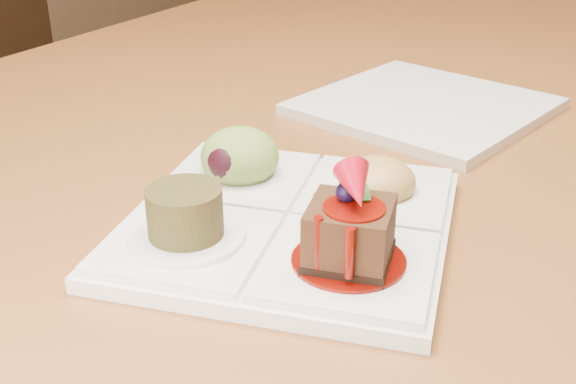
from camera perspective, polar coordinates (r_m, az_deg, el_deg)
The scene contains 4 objects.
dining_table at distance 1.01m, azimuth 8.90°, elevation 6.09°, with size 1.00×1.80×0.75m.
chair_left at distance 1.84m, azimuth -19.07°, elevation 8.61°, with size 0.49×0.49×0.90m.
sampler_plate at distance 0.55m, azimuth -0.10°, elevation -1.32°, with size 0.29×0.29×0.09m.
second_plate at distance 0.82m, azimuth 10.70°, elevation 6.66°, with size 0.23×0.23×0.01m, color silver.
Camera 1 is at (0.33, -0.89, 1.02)m, focal length 45.00 mm.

